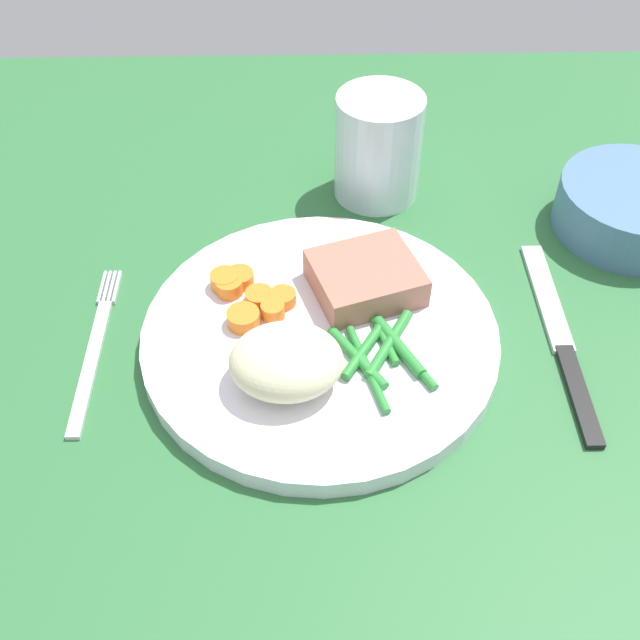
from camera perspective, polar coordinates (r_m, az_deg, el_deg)
The scene contains 10 objects.
dining_table at distance 58.74cm, azimuth 0.66°, elevation -1.93°, with size 120.00×90.00×2.00cm.
dinner_plate at distance 56.94cm, azimuth 0.00°, elevation -1.25°, with size 26.71×26.71×1.60cm, color white.
meat_portion at distance 58.59cm, azimuth 3.45°, elevation 3.20°, with size 7.85×6.90×2.49cm, color #A86B56.
mashed_potatoes at distance 51.66cm, azimuth -2.56°, elevation -3.13°, with size 7.88×6.67×4.03cm, color beige.
carrot_slices at distance 58.33cm, azimuth -5.53°, elevation 1.88°, with size 6.70×6.74×1.29cm.
green_beans at distance 54.63cm, azimuth 4.64°, elevation -2.29°, with size 7.60×9.81×0.87cm.
fork at distance 59.46cm, azimuth -16.62°, elevation -2.02°, with size 1.44×16.60×0.40cm.
knife at distance 60.30cm, azimuth 17.71°, elevation -1.51°, with size 1.70×20.50×0.64cm.
water_glass at distance 69.50cm, azimuth 4.37°, elevation 12.37°, with size 7.72×7.72×9.69cm.
salad_bowl at distance 71.36cm, azimuth 22.60°, elevation 8.00°, with size 13.11×13.11×4.39cm.
Camera 1 is at (-1.49, -39.02, 44.89)cm, focal length 42.43 mm.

